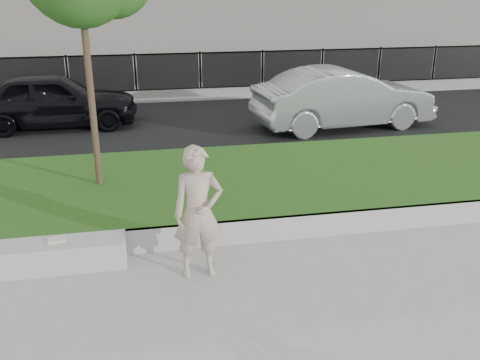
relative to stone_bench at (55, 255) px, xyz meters
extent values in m
plane|color=gray|center=(1.94, -0.80, -0.21)|extent=(90.00, 90.00, 0.00)
cube|color=black|center=(1.94, 2.20, -0.01)|extent=(34.00, 4.00, 0.40)
cube|color=#9F9C94|center=(1.94, 0.24, -0.01)|extent=(34.00, 0.08, 0.40)
cube|color=black|center=(1.94, 7.70, -0.19)|extent=(34.00, 7.00, 0.04)
cube|color=gray|center=(1.94, 12.20, -0.15)|extent=(34.00, 3.00, 0.12)
cube|color=slate|center=(1.94, 11.20, 0.03)|extent=(32.00, 0.30, 0.24)
cube|color=black|center=(1.94, 11.20, 0.66)|extent=(32.00, 0.04, 1.50)
cube|color=black|center=(1.94, 11.20, 1.36)|extent=(32.00, 0.05, 0.05)
cube|color=black|center=(1.94, 11.20, 0.16)|extent=(32.00, 0.05, 0.05)
cube|color=#9F9C94|center=(0.00, 0.00, 0.00)|extent=(2.03, 0.51, 0.41)
imported|color=tan|center=(2.05, -0.55, 0.74)|extent=(0.71, 0.48, 1.90)
cube|color=beige|center=(0.04, 0.05, 0.22)|extent=(0.28, 0.22, 0.03)
cylinder|color=#38281C|center=(0.54, 2.33, 2.70)|extent=(0.12, 0.12, 5.00)
imported|color=black|center=(-0.93, 8.04, 0.60)|extent=(4.51, 1.86, 1.53)
imported|color=#9CA0A5|center=(6.93, 6.52, 0.65)|extent=(5.13, 2.28, 1.64)
camera|label=1|loc=(1.32, -7.25, 3.78)|focal=40.00mm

